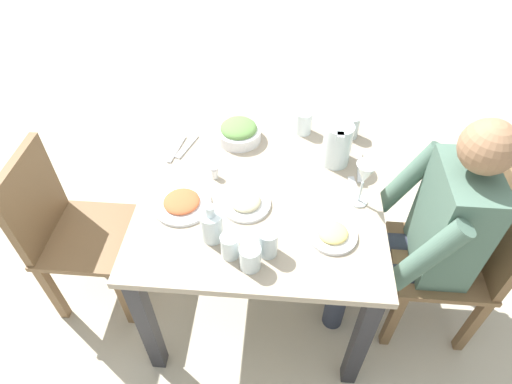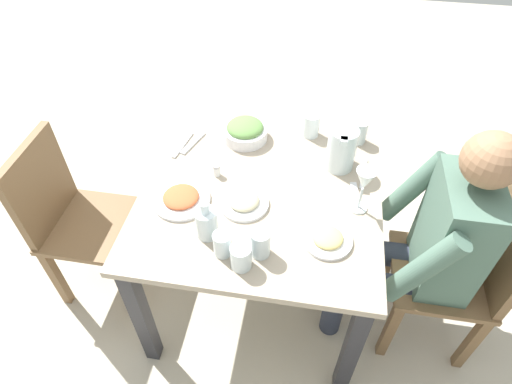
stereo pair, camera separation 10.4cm
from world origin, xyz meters
The scene contains 22 objects.
ground_plane centered at (0.00, 0.00, 0.00)m, with size 8.00×8.00×0.00m, color #B7AD99.
dining_table centered at (0.00, 0.00, 0.61)m, with size 0.96×0.96×0.72m.
chair_near centered at (-0.07, -0.86, 0.48)m, with size 0.40×0.40×0.86m.
chair_far centered at (-0.06, 0.86, 0.48)m, with size 0.40×0.40×0.86m.
diner_near centered at (-0.07, -0.66, 0.63)m, with size 0.48×0.53×1.15m.
water_pitcher centered at (0.20, -0.30, 0.82)m, with size 0.16×0.12×0.19m.
salad_bowl centered at (0.32, 0.12, 0.76)m, with size 0.20×0.20×0.09m.
plate_beans centered at (-0.09, 0.05, 0.74)m, with size 0.19×0.19×0.04m.
plate_rice_curry centered at (-0.11, 0.30, 0.74)m, with size 0.23×0.23×0.04m.
plate_fries centered at (-0.21, -0.28, 0.74)m, with size 0.18×0.18×0.04m.
water_glass_far_right centered at (0.38, -0.38, 0.78)m, with size 0.07×0.07×0.11m, color silver.
water_glass_center centered at (-0.31, -0.05, 0.78)m, with size 0.07×0.07×0.11m, color silver.
water_glass_near_left centered at (-0.33, 0.08, 0.77)m, with size 0.06×0.06×0.10m, color silver.
water_glass_far_left centered at (-0.37, 0.01, 0.77)m, with size 0.07×0.07×0.10m, color silver.
water_glass_near_right centered at (0.40, -0.17, 0.78)m, with size 0.08×0.08×0.11m, color silver.
wine_glass centered at (-0.03, -0.39, 0.86)m, with size 0.08×0.08×0.20m.
oil_carafe centered at (-0.25, 0.16, 0.78)m, with size 0.08×0.08×0.16m.
salt_shaker centered at (0.06, 0.20, 0.75)m, with size 0.03×0.03×0.05m.
fork_near centered at (0.02, -0.38, 0.73)m, with size 0.17×0.03×0.01m, color silver.
knife_near centered at (0.22, 0.39, 0.73)m, with size 0.18×0.02×0.01m, color silver.
fork_far centered at (0.24, 0.35, 0.73)m, with size 0.17×0.03×0.01m, color silver.
knife_far centered at (0.17, -0.41, 0.73)m, with size 0.18×0.02×0.01m, color silver.
Camera 2 is at (-1.21, -0.18, 1.96)m, focal length 30.28 mm.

